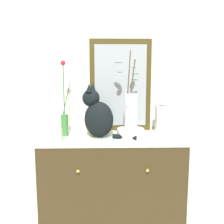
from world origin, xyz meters
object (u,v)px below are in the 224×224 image
mirror_leaning (120,86)px  jar_lidded_porcelain (162,117)px  bowl_porcelain (131,133)px  cat_sitting (98,115)px  vase_glass_clear (131,109)px  sideboard (112,189)px  candle_pillar (58,135)px  vase_slim_green (65,118)px

mirror_leaning → jar_lidded_porcelain: bearing=-23.2°
mirror_leaning → bowl_porcelain: bearing=-73.2°
cat_sitting → vase_glass_clear: size_ratio=0.71×
mirror_leaning → vase_glass_clear: (0.06, -0.21, -0.15)m
sideboard → bowl_porcelain: (0.13, -0.02, 0.45)m
sideboard → candle_pillar: size_ratio=10.97×
sideboard → vase_glass_clear: 0.63m
cat_sitting → candle_pillar: size_ratio=4.12×
mirror_leaning → vase_glass_clear: bearing=-73.2°
sideboard → mirror_leaning: (0.07, 0.19, 0.77)m
sideboard → jar_lidded_porcelain: jar_lidded_porcelain is taller
bowl_porcelain → candle_pillar: candle_pillar is taller
cat_sitting → bowl_porcelain: cat_sitting is taller
candle_pillar → cat_sitting: bearing=22.9°
jar_lidded_porcelain → candle_pillar: (-0.75, -0.19, -0.09)m
mirror_leaning → bowl_porcelain: size_ratio=3.59×
vase_slim_green → vase_glass_clear: (0.48, -0.05, 0.07)m
bowl_porcelain → vase_glass_clear: vase_glass_clear is taller
bowl_porcelain → vase_glass_clear: (-0.00, 0.00, 0.17)m
bowl_porcelain → candle_pillar: bearing=-167.8°
vase_slim_green → cat_sitting: bearing=-10.4°
candle_pillar → bowl_porcelain: bearing=12.2°
cat_sitting → candle_pillar: cat_sitting is taller
vase_slim_green → vase_glass_clear: vase_glass_clear is taller
bowl_porcelain → jar_lidded_porcelain: bearing=18.8°
mirror_leaning → vase_slim_green: mirror_leaning is taller
sideboard → mirror_leaning: size_ratio=1.49×
mirror_leaning → vase_slim_green: (-0.42, -0.17, -0.22)m
mirror_leaning → bowl_porcelain: (0.06, -0.21, -0.33)m
cat_sitting → candle_pillar: (-0.27, -0.11, -0.12)m
vase_glass_clear → jar_lidded_porcelain: bearing=18.4°
bowl_porcelain → candle_pillar: size_ratio=2.05×
sideboard → jar_lidded_porcelain: 0.67m
sideboard → jar_lidded_porcelain: size_ratio=3.67×
vase_glass_clear → vase_slim_green: bearing=174.5°
bowl_porcelain → mirror_leaning: bearing=106.8°
sideboard → mirror_leaning: 0.80m
vase_glass_clear → candle_pillar: (-0.50, -0.11, -0.16)m
vase_slim_green → candle_pillar: vase_slim_green is taller
bowl_porcelain → vase_slim_green: bearing=174.3°
sideboard → vase_slim_green: (-0.35, 0.03, 0.55)m
vase_glass_clear → candle_pillar: bearing=-167.6°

